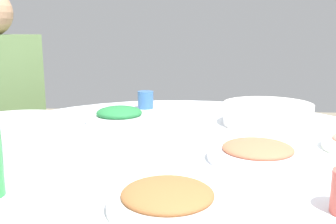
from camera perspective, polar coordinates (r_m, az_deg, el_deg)
round_dining_table at (r=1.10m, az=1.64°, el=-8.71°), size 1.25×1.25×0.72m
rice_bowl at (r=1.03m, az=-21.48°, el=-3.17°), size 0.28×0.28×0.08m
soup_bowl at (r=1.27m, az=14.35°, el=-0.40°), size 0.28×0.30×0.07m
dish_greens at (r=1.27m, az=-7.13°, el=-0.62°), size 0.22×0.22×0.05m
dish_stirfry at (r=0.66m, az=0.14°, el=-12.65°), size 0.20×0.20×0.04m
dish_tofu_braise at (r=0.92m, az=12.96°, el=-5.80°), size 0.23×0.23×0.04m
tea_cup_near at (r=1.50m, az=-3.30°, el=1.79°), size 0.06×0.06×0.07m
stool_for_diner_left at (r=1.91m, az=-22.58°, el=-14.07°), size 0.31×0.31×0.42m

